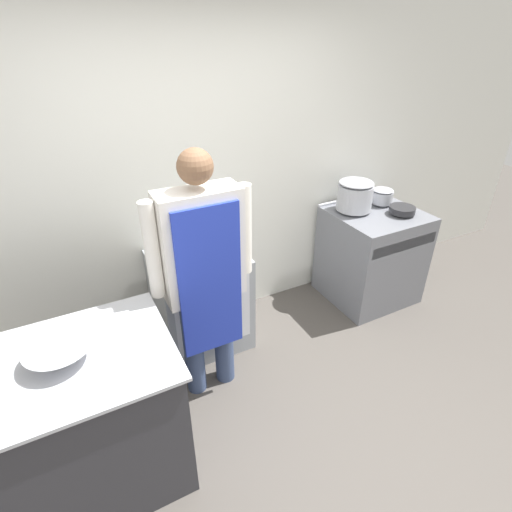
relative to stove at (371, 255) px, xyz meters
name	(u,v)px	position (x,y,z in m)	size (l,w,h in m)	color
ground_plane	(305,462)	(-1.56, -1.24, -0.45)	(14.00, 14.00, 0.00)	#4C4742
wall_back	(195,176)	(-1.56, 0.45, 0.90)	(8.00, 0.05, 2.70)	silver
prep_counter	(56,433)	(-2.85, -0.71, 0.01)	(1.34, 0.80, 0.92)	#2D2D33
stove	(371,255)	(0.00, 0.00, 0.00)	(0.80, 0.75, 0.92)	slate
fridge_unit	(201,301)	(-1.70, 0.11, -0.03)	(0.71, 0.59, 0.84)	#93999E
person_cook	(203,267)	(-1.83, -0.37, 0.58)	(0.69, 0.24, 1.79)	#38476B
mixing_bowl	(60,354)	(-2.71, -0.70, 0.52)	(0.33, 0.33, 0.10)	#B2B5BC
stock_pot	(355,195)	(-0.18, 0.13, 0.61)	(0.32, 0.32, 0.28)	#B2B5BC
saute_pan	(402,210)	(0.16, -0.13, 0.49)	(0.23, 0.23, 0.05)	#262628
sauce_pot	(382,195)	(0.16, 0.13, 0.54)	(0.20, 0.20, 0.14)	#B2B5BC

